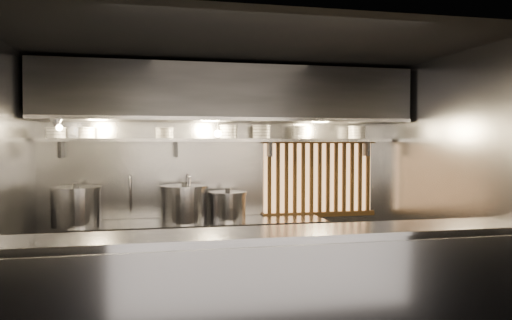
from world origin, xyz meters
name	(u,v)px	position (x,y,z in m)	size (l,w,h in m)	color
ceiling	(245,46)	(0.00, 0.00, 2.80)	(4.50, 4.50, 0.00)	black
wall_back	(222,177)	(0.00, 1.50, 1.40)	(4.50, 4.50, 0.00)	gray
wall_left	(0,193)	(-2.25, 0.00, 1.40)	(3.00, 3.00, 0.00)	gray
wall_right	(446,184)	(2.25, 0.00, 1.40)	(3.00, 3.00, 0.00)	gray
serving_counter	(268,300)	(0.00, -0.96, 0.57)	(4.50, 0.56, 1.13)	#99999E
cooking_bench	(203,258)	(-0.30, 1.13, 0.45)	(3.00, 0.70, 0.90)	#99999E
bowl_shelf	(224,140)	(0.00, 1.32, 1.88)	(4.40, 0.34, 0.04)	#99999E
exhaust_hood	(227,95)	(0.00, 1.10, 2.42)	(4.40, 0.81, 0.65)	#2D2D30
wood_screen	(319,178)	(1.30, 1.45, 1.38)	(1.56, 0.09, 1.04)	#FCB771
faucet_left	(130,187)	(-1.15, 1.37, 1.31)	(0.04, 0.30, 0.50)	silver
faucet_right	(188,186)	(-0.45, 1.37, 1.31)	(0.04, 0.30, 0.50)	silver
heat_lamp	(57,122)	(-1.90, 0.85, 2.07)	(0.25, 0.35, 0.20)	#99999E
pendant_bulb	(218,133)	(-0.10, 1.20, 1.96)	(0.09, 0.09, 0.19)	#2D2D30
stock_pot_left	(76,206)	(-1.75, 1.15, 1.12)	(0.71, 0.71, 0.48)	#99999E
stock_pot_mid	(228,206)	(0.01, 1.14, 1.08)	(0.58, 0.58, 0.39)	#99999E
stock_pot_right	(184,204)	(-0.52, 1.11, 1.12)	(0.68, 0.68, 0.48)	#99999E
bowl_stack_0	(56,133)	(-1.99, 1.32, 1.97)	(0.24, 0.24, 0.13)	white
bowl_stack_1	(87,133)	(-1.64, 1.32, 1.97)	(0.21, 0.21, 0.13)	white
bowl_stack_2	(165,133)	(-0.74, 1.32, 1.97)	(0.22, 0.22, 0.13)	white
bowl_stack_3	(229,132)	(0.05, 1.32, 1.98)	(0.23, 0.23, 0.17)	white
bowl_stack_4	(261,132)	(0.48, 1.32, 1.98)	(0.24, 0.24, 0.17)	white
bowl_stack_5	(299,132)	(0.98, 1.32, 1.98)	(0.22, 0.22, 0.17)	white
bowl_stack_6	(357,132)	(1.78, 1.32, 1.98)	(0.24, 0.24, 0.17)	white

